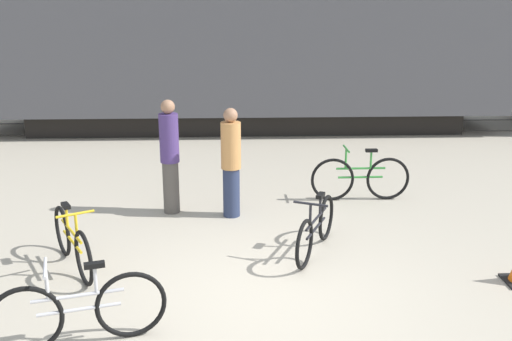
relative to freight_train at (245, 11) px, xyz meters
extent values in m
plane|color=#B2A893|center=(0.00, -9.27, -2.99)|extent=(80.00, 80.00, 0.00)
cube|color=black|center=(0.00, 0.00, -2.72)|extent=(10.86, 2.19, 0.55)
cube|color=#4C4C51|center=(0.00, 0.00, -0.58)|extent=(12.93, 2.92, 3.72)
cube|color=#4C4238|center=(0.00, -0.72, -2.98)|extent=(52.61, 0.07, 0.01)
cube|color=#4C4238|center=(0.00, 0.72, -2.98)|extent=(52.61, 0.07, 0.01)
torus|color=black|center=(-2.15, -8.93, -2.65)|extent=(0.38, 0.62, 0.69)
torus|color=black|center=(-2.64, -8.05, -2.65)|extent=(0.38, 0.62, 0.69)
cylinder|color=gold|center=(-2.40, -8.49, -2.47)|extent=(0.46, 0.80, 0.04)
cylinder|color=gold|center=(-2.40, -8.49, -2.62)|extent=(0.42, 0.73, 0.04)
cylinder|color=gold|center=(-2.48, -8.33, -2.33)|extent=(0.04, 0.04, 0.29)
cube|color=black|center=(-2.48, -8.33, -2.19)|extent=(0.17, 0.21, 0.05)
cylinder|color=gold|center=(-2.26, -8.73, -2.31)|extent=(0.04, 0.04, 0.32)
cylinder|color=gold|center=(-2.26, -8.73, -2.16)|extent=(0.42, 0.25, 0.03)
torus|color=black|center=(1.34, -5.96, -2.62)|extent=(0.74, 0.06, 0.74)
torus|color=black|center=(2.29, -5.95, -2.62)|extent=(0.74, 0.06, 0.74)
cylinder|color=#338C38|center=(1.81, -5.95, -2.43)|extent=(0.84, 0.05, 0.04)
cylinder|color=#338C38|center=(1.81, -5.95, -2.58)|extent=(0.76, 0.05, 0.04)
cylinder|color=#338C38|center=(1.98, -5.95, -2.27)|extent=(0.04, 0.04, 0.31)
cube|color=black|center=(1.98, -5.95, -2.12)|extent=(0.20, 0.08, 0.05)
cylinder|color=#338C38|center=(1.55, -5.96, -2.26)|extent=(0.04, 0.04, 0.35)
cylinder|color=#338C38|center=(1.55, -5.96, -2.08)|extent=(0.04, 0.46, 0.03)
torus|color=black|center=(-2.36, -10.39, -2.63)|extent=(0.71, 0.24, 0.72)
torus|color=black|center=(-1.39, -10.12, -2.63)|extent=(0.71, 0.24, 0.72)
cylinder|color=silver|center=(-1.88, -10.26, -2.44)|extent=(0.86, 0.27, 0.04)
cylinder|color=silver|center=(-1.88, -10.26, -2.60)|extent=(0.78, 0.25, 0.04)
cylinder|color=silver|center=(-1.71, -10.21, -2.29)|extent=(0.04, 0.04, 0.30)
cube|color=black|center=(-1.71, -10.21, -2.14)|extent=(0.21, 0.13, 0.05)
cylinder|color=silver|center=(-2.14, -10.33, -2.28)|extent=(0.04, 0.04, 0.34)
cylinder|color=silver|center=(-2.14, -10.33, -2.11)|extent=(0.15, 0.45, 0.03)
torus|color=black|center=(0.55, -8.59, -2.66)|extent=(0.31, 0.62, 0.66)
torus|color=black|center=(0.97, -7.65, -2.66)|extent=(0.31, 0.62, 0.66)
cylinder|color=black|center=(0.76, -8.12, -2.50)|extent=(0.40, 0.84, 0.04)
cylinder|color=black|center=(0.76, -8.12, -2.63)|extent=(0.37, 0.76, 0.04)
cylinder|color=black|center=(0.83, -7.95, -2.36)|extent=(0.04, 0.04, 0.27)
cube|color=black|center=(0.83, -7.95, -2.22)|extent=(0.15, 0.22, 0.05)
cylinder|color=black|center=(0.64, -8.38, -2.34)|extent=(0.04, 0.04, 0.30)
cylinder|color=black|center=(0.64, -8.38, -2.19)|extent=(0.43, 0.22, 0.03)
cylinder|color=#514C47|center=(-1.35, -6.43, -2.57)|extent=(0.26, 0.26, 0.84)
cylinder|color=#473370|center=(-1.35, -6.43, -1.76)|extent=(0.30, 0.30, 0.77)
sphere|color=#A37556|center=(-1.35, -6.43, -1.27)|extent=(0.22, 0.22, 0.22)
cylinder|color=#283351|center=(-0.38, -6.64, -2.60)|extent=(0.26, 0.26, 0.79)
cylinder|color=tan|center=(-0.38, -6.64, -1.84)|extent=(0.31, 0.31, 0.73)
sphere|color=#A37556|center=(-0.38, -6.64, -1.37)|extent=(0.22, 0.22, 0.22)
camera|label=1|loc=(-0.35, -15.59, 0.37)|focal=42.00mm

